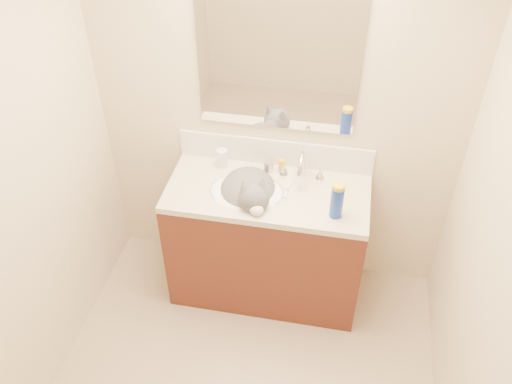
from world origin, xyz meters
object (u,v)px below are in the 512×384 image
at_px(faucet, 302,168).
at_px(silver_jar, 268,166).
at_px(basin, 247,200).
at_px(spray_can, 337,202).
at_px(pill_bottle, 222,158).
at_px(cat, 249,193).
at_px(amber_bottle, 281,166).
at_px(vanity_cabinet, 267,244).

height_order(faucet, silver_jar, faucet).
xyz_separation_m(basin, spray_can, (0.53, -0.11, 0.17)).
xyz_separation_m(pill_bottle, silver_jar, (0.29, 0.01, -0.03)).
relative_size(cat, pill_bottle, 4.19).
bearing_deg(cat, pill_bottle, 113.06).
relative_size(silver_jar, amber_bottle, 0.73).
distance_m(basin, silver_jar, 0.26).
bearing_deg(basin, cat, 10.06).
height_order(pill_bottle, spray_can, spray_can).
relative_size(pill_bottle, spray_can, 0.62).
bearing_deg(vanity_cabinet, amber_bottle, 74.98).
bearing_deg(faucet, basin, -150.88).
distance_m(vanity_cabinet, basin, 0.40).
bearing_deg(cat, spray_can, -35.53).
distance_m(cat, spray_can, 0.54).
distance_m(faucet, amber_bottle, 0.15).
bearing_deg(vanity_cabinet, cat, -165.35).
relative_size(faucet, spray_can, 1.43).
bearing_deg(cat, faucet, 7.25).
bearing_deg(cat, silver_jar, 47.73).
bearing_deg(silver_jar, pill_bottle, -178.46).
height_order(pill_bottle, amber_bottle, pill_bottle).
height_order(vanity_cabinet, spray_can, spray_can).
xyz_separation_m(basin, amber_bottle, (0.17, 0.22, 0.12)).
height_order(faucet, amber_bottle, faucet).
xyz_separation_m(faucet, amber_bottle, (-0.13, 0.06, -0.04)).
height_order(silver_jar, amber_bottle, amber_bottle).
relative_size(faucet, pill_bottle, 2.30).
relative_size(vanity_cabinet, spray_can, 6.12).
xyz_separation_m(basin, faucet, (0.30, 0.17, 0.16)).
bearing_deg(spray_can, silver_jar, 142.82).
bearing_deg(cat, basin, 167.26).
relative_size(faucet, amber_bottle, 3.06).
height_order(vanity_cabinet, pill_bottle, pill_bottle).
relative_size(basin, amber_bottle, 4.92).
bearing_deg(faucet, spray_can, -50.79).
height_order(basin, silver_jar, silver_jar).
xyz_separation_m(vanity_cabinet, pill_bottle, (-0.32, 0.18, 0.51)).
bearing_deg(amber_bottle, vanity_cabinet, -105.02).
distance_m(silver_jar, spray_can, 0.55).
xyz_separation_m(basin, silver_jar, (0.09, 0.22, 0.10)).
xyz_separation_m(vanity_cabinet, faucet, (0.18, 0.14, 0.54)).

